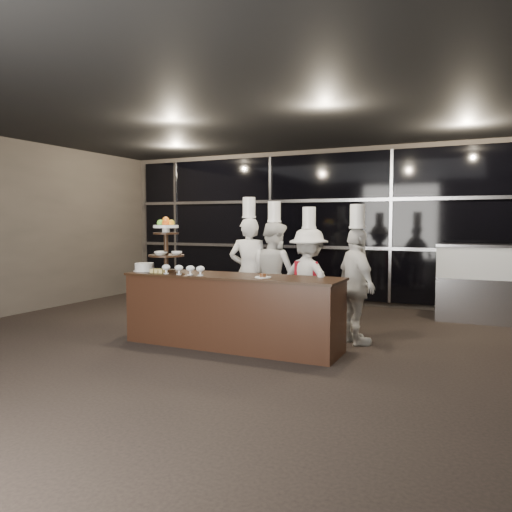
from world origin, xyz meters
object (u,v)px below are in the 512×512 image
at_px(layer_cake, 144,267).
at_px(chef_a, 249,271).
at_px(display_case, 487,279).
at_px(chef_c, 309,279).
at_px(buffet_counter, 232,311).
at_px(display_stand, 166,241).
at_px(chef_d, 356,285).
at_px(chef_b, 274,274).

relative_size(layer_cake, chef_a, 0.15).
bearing_deg(chef_a, display_case, 30.76).
bearing_deg(chef_a, chef_c, 2.75).
distance_m(buffet_counter, layer_cake, 1.42).
height_order(layer_cake, display_case, display_case).
bearing_deg(layer_cake, chef_a, 50.94).
bearing_deg(display_stand, buffet_counter, 0.01).
xyz_separation_m(buffet_counter, display_case, (2.93, 3.12, 0.22)).
bearing_deg(layer_cake, chef_c, 33.43).
bearing_deg(chef_c, chef_d, -27.58).
relative_size(buffet_counter, chef_b, 1.50).
xyz_separation_m(buffet_counter, chef_d, (1.40, 0.81, 0.32)).
distance_m(display_stand, chef_a, 1.44).
xyz_separation_m(layer_cake, chef_a, (1.00, 1.23, -0.12)).
relative_size(display_stand, layer_cake, 2.48).
height_order(layer_cake, chef_d, chef_d).
height_order(chef_a, chef_c, chef_a).
distance_m(buffet_counter, chef_c, 1.40).
relative_size(chef_a, chef_b, 1.03).
distance_m(display_case, chef_c, 3.00).
bearing_deg(layer_cake, display_case, 36.67).
relative_size(display_stand, chef_d, 0.41).
bearing_deg(display_stand, display_case, 38.44).
height_order(chef_c, chef_d, chef_d).
xyz_separation_m(display_case, chef_c, (-2.33, -1.90, 0.08)).
bearing_deg(chef_a, buffet_counter, -74.43).
distance_m(display_stand, chef_d, 2.60).
xyz_separation_m(chef_a, chef_d, (1.73, -0.37, -0.08)).
bearing_deg(chef_d, chef_a, 167.89).
bearing_deg(chef_b, chef_d, -18.85).
relative_size(buffet_counter, chef_d, 1.56).
height_order(display_case, chef_c, chef_c).
relative_size(display_stand, chef_c, 0.41).
distance_m(buffet_counter, chef_a, 1.29).
height_order(display_case, chef_b, chef_b).
relative_size(display_stand, display_case, 0.50).
height_order(layer_cake, chef_c, chef_c).
bearing_deg(display_case, chef_a, -149.24).
xyz_separation_m(layer_cake, chef_d, (2.73, 0.86, -0.19)).
distance_m(display_stand, chef_b, 1.73).
bearing_deg(layer_cake, chef_d, 17.48).
xyz_separation_m(buffet_counter, display_stand, (-1.00, -0.00, 0.87)).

